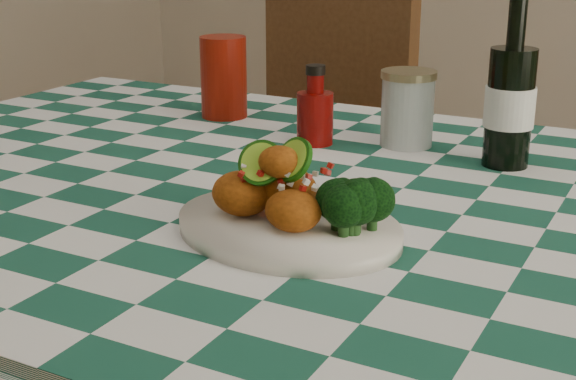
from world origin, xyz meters
The scene contains 8 objects.
plate centered at (0.04, -0.16, 0.80)m, with size 0.28×0.22×0.02m, color silver, non-canonical shape.
fried_chicken_pile centered at (0.04, -0.16, 0.85)m, with size 0.14×0.10×0.09m, color #A95010, non-canonical shape.
broccoli_side centered at (0.12, -0.15, 0.83)m, with size 0.08×0.08×0.06m, color black, non-canonical shape.
red_tumbler centered at (-0.34, 0.31, 0.86)m, with size 0.09×0.09×0.15m, color maroon.
ketchup_bottle centered at (-0.11, 0.22, 0.85)m, with size 0.06×0.06×0.13m, color #670705, non-canonical shape.
mason_jar centered at (0.03, 0.28, 0.85)m, with size 0.09×0.09×0.12m, color #B2BCBA, non-canonical shape.
beer_bottle centered at (0.20, 0.24, 0.91)m, with size 0.07×0.07×0.25m, color black, non-canonical shape.
wooden_chair_left centered at (-0.44, 0.72, 0.50)m, with size 0.45×0.47×0.99m, color #472814, non-canonical shape.
Camera 1 is at (0.45, -0.93, 1.13)m, focal length 50.00 mm.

